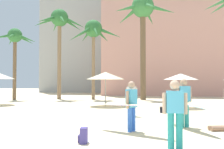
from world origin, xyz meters
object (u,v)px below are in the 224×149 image
object	(u,v)px
palm_tree_center	(59,24)
cafe_umbrella_4	(105,76)
cafe_umbrella_3	(181,77)
beach_towel	(118,141)
palm_tree_left	(15,41)
person_near_left	(132,97)
person_mid_right	(175,111)
person_far_left	(131,104)
person_far_right	(185,102)
palm_tree_right	(93,33)
backpack	(83,136)
palm_tree_far_left	(143,15)

from	to	relation	value
palm_tree_center	cafe_umbrella_4	distance (m)	10.15
cafe_umbrella_3	beach_towel	distance (m)	10.66
palm_tree_left	person_near_left	world-z (taller)	palm_tree_left
cafe_umbrella_4	person_mid_right	bearing A→B (deg)	-71.17
palm_tree_center	person_far_left	size ratio (longest dim) A/B	3.41
cafe_umbrella_3	person_near_left	world-z (taller)	cafe_umbrella_3
beach_towel	person_near_left	xyz separation A→B (m)	(-0.09, 5.51, 0.92)
palm_tree_center	person_far_right	bearing A→B (deg)	-55.03
palm_tree_left	person_near_left	xyz separation A→B (m)	(11.84, -9.98, -4.55)
person_far_left	cafe_umbrella_3	bearing A→B (deg)	-77.91
person_far_right	person_near_left	size ratio (longest dim) A/B	1.73
palm_tree_right	person_mid_right	size ratio (longest dim) A/B	4.53
palm_tree_center	backpack	bearing A→B (deg)	-67.40
beach_towel	person_far_right	xyz separation A→B (m)	(2.07, 2.43, 0.93)
backpack	person_far_left	world-z (taller)	person_far_left
person_mid_right	backpack	bearing A→B (deg)	-99.25
backpack	person_near_left	size ratio (longest dim) A/B	0.25
beach_towel	backpack	size ratio (longest dim) A/B	3.83
palm_tree_right	person_near_left	xyz separation A→B (m)	(4.68, -11.62, -5.42)
palm_tree_right	person_near_left	size ratio (longest dim) A/B	4.53
palm_tree_far_left	person_far_right	xyz separation A→B (m)	(2.12, -14.95, -7.06)
person_near_left	cafe_umbrella_3	bearing A→B (deg)	171.30
person_far_left	person_mid_right	world-z (taller)	person_mid_right
cafe_umbrella_4	person_mid_right	xyz separation A→B (m)	(3.83, -11.24, -1.16)
cafe_umbrella_3	cafe_umbrella_4	size ratio (longest dim) A/B	0.83
cafe_umbrella_3	backpack	xyz separation A→B (m)	(-3.55, -10.55, -1.79)
person_far_left	person_near_left	world-z (taller)	person_near_left
cafe_umbrella_3	palm_tree_center	bearing A→B (deg)	147.43
person_far_right	person_near_left	world-z (taller)	person_far_right
beach_towel	backpack	world-z (taller)	backpack
cafe_umbrella_4	backpack	world-z (taller)	cafe_umbrella_4
palm_tree_far_left	palm_tree_center	xyz separation A→B (m)	(-8.09, -0.35, -0.70)
person_far_right	cafe_umbrella_4	bearing A→B (deg)	-176.74
backpack	person_far_right	world-z (taller)	person_far_right
cafe_umbrella_3	person_far_left	distance (m)	9.19
palm_tree_center	cafe_umbrella_3	world-z (taller)	palm_tree_center
palm_tree_far_left	beach_towel	distance (m)	19.13
backpack	person_mid_right	distance (m)	2.49
person_far_left	person_near_left	size ratio (longest dim) A/B	1.53
person_far_right	person_mid_right	world-z (taller)	person_far_right
cafe_umbrella_4	palm_tree_center	bearing A→B (deg)	131.73
person_far_left	person_mid_right	xyz separation A→B (m)	(1.24, -2.05, 0.02)
backpack	person_near_left	world-z (taller)	person_near_left
palm_tree_center	person_mid_right	world-z (taller)	palm_tree_center
palm_tree_far_left	person_far_right	size ratio (longest dim) A/B	3.38
cafe_umbrella_3	person_far_left	xyz separation A→B (m)	(-2.42, -8.79, -1.09)
palm_tree_right	cafe_umbrella_3	bearing A→B (deg)	-43.26
palm_tree_far_left	cafe_umbrella_4	distance (m)	9.34
person_far_right	palm_tree_right	bearing A→B (deg)	179.65
palm_tree_far_left	palm_tree_right	xyz separation A→B (m)	(-4.73, -0.25, -1.64)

